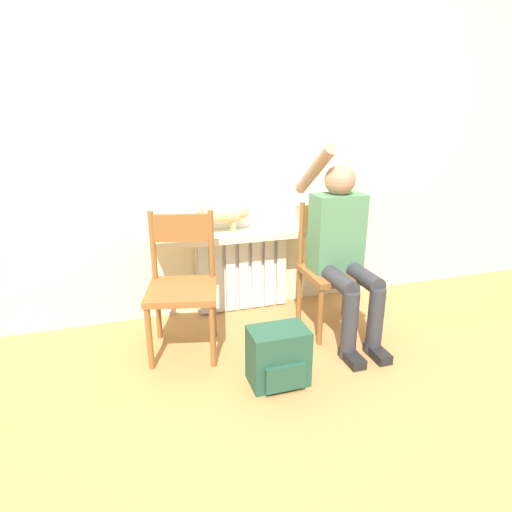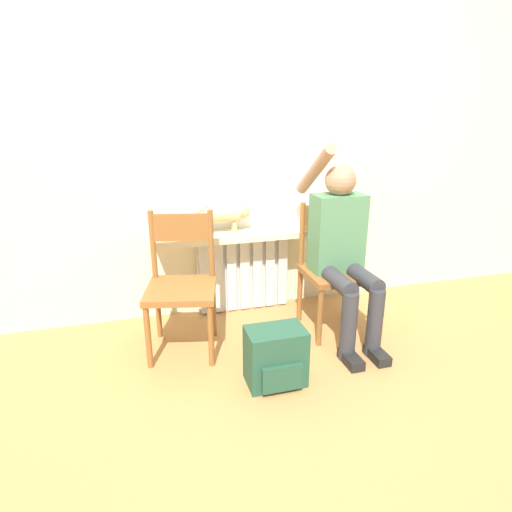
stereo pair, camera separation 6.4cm
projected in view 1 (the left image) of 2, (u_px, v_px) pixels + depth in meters
ground_plane at (299, 396)px, 2.33m from camera, size 12.00×12.00×0.00m
wall_with_window at (238, 129)px, 3.01m from camera, size 7.00×0.06×2.70m
radiator at (242, 273)px, 3.28m from camera, size 0.71×0.08×0.59m
windowsill at (245, 235)px, 3.11m from camera, size 1.32×0.24×0.05m
window_glass at (239, 140)px, 3.00m from camera, size 1.27×0.01×1.27m
chair_left at (182, 283)px, 2.67m from camera, size 0.50×0.50×0.88m
chair_right at (333, 266)px, 2.96m from camera, size 0.43×0.43×0.88m
person at (342, 244)px, 2.80m from camera, size 0.36×0.95×1.29m
cat at (226, 214)px, 3.04m from camera, size 0.47×0.11×0.22m
backpack at (278, 357)px, 2.40m from camera, size 0.33×0.24×0.33m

